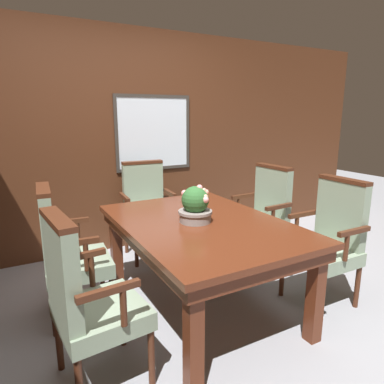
{
  "coord_description": "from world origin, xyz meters",
  "views": [
    {
      "loc": [
        -1.16,
        -1.96,
        1.54
      ],
      "look_at": [
        0.1,
        0.35,
        0.93
      ],
      "focal_mm": 32.0,
      "sensor_mm": 36.0,
      "label": 1
    }
  ],
  "objects_px": {
    "chair_left_far": "(66,250)",
    "chair_right_near": "(329,237)",
    "potted_plant": "(195,206)",
    "chair_left_near": "(86,297)",
    "chair_right_far": "(263,214)",
    "chair_head_far": "(147,206)",
    "dining_table": "(201,233)"
  },
  "relations": [
    {
      "from": "chair_head_far",
      "to": "chair_right_near",
      "type": "bearing_deg",
      "value": -55.78
    },
    {
      "from": "chair_left_near",
      "to": "chair_left_far",
      "type": "distance_m",
      "value": 0.76
    },
    {
      "from": "chair_right_far",
      "to": "dining_table",
      "type": "bearing_deg",
      "value": -69.97
    },
    {
      "from": "dining_table",
      "to": "potted_plant",
      "type": "bearing_deg",
      "value": 162.61
    },
    {
      "from": "chair_right_near",
      "to": "chair_left_near",
      "type": "bearing_deg",
      "value": -89.5
    },
    {
      "from": "chair_left_far",
      "to": "potted_plant",
      "type": "xyz_separation_m",
      "value": [
        0.9,
        -0.37,
        0.31
      ]
    },
    {
      "from": "dining_table",
      "to": "potted_plant",
      "type": "xyz_separation_m",
      "value": [
        -0.05,
        0.01,
        0.22
      ]
    },
    {
      "from": "dining_table",
      "to": "chair_right_near",
      "type": "distance_m",
      "value": 1.06
    },
    {
      "from": "chair_right_far",
      "to": "potted_plant",
      "type": "relative_size",
      "value": 3.58
    },
    {
      "from": "chair_left_near",
      "to": "chair_right_near",
      "type": "bearing_deg",
      "value": -95.59
    },
    {
      "from": "dining_table",
      "to": "chair_right_far",
      "type": "relative_size",
      "value": 1.61
    },
    {
      "from": "chair_left_near",
      "to": "chair_head_far",
      "type": "relative_size",
      "value": 1.0
    },
    {
      "from": "chair_head_far",
      "to": "chair_right_far",
      "type": "bearing_deg",
      "value": -38.1
    },
    {
      "from": "dining_table",
      "to": "chair_head_far",
      "type": "bearing_deg",
      "value": 88.56
    },
    {
      "from": "chair_left_far",
      "to": "chair_head_far",
      "type": "relative_size",
      "value": 1.0
    },
    {
      "from": "chair_head_far",
      "to": "potted_plant",
      "type": "xyz_separation_m",
      "value": [
        -0.08,
        -1.22,
        0.31
      ]
    },
    {
      "from": "dining_table",
      "to": "chair_right_near",
      "type": "bearing_deg",
      "value": -21.28
    },
    {
      "from": "dining_table",
      "to": "chair_head_far",
      "type": "height_order",
      "value": "chair_head_far"
    },
    {
      "from": "dining_table",
      "to": "chair_right_far",
      "type": "bearing_deg",
      "value": 22.84
    },
    {
      "from": "dining_table",
      "to": "chair_left_far",
      "type": "distance_m",
      "value": 1.02
    },
    {
      "from": "chair_left_near",
      "to": "chair_left_far",
      "type": "height_order",
      "value": "same"
    },
    {
      "from": "chair_left_near",
      "to": "chair_head_far",
      "type": "bearing_deg",
      "value": -36.87
    },
    {
      "from": "chair_left_far",
      "to": "potted_plant",
      "type": "distance_m",
      "value": 1.02
    },
    {
      "from": "chair_left_near",
      "to": "chair_head_far",
      "type": "xyz_separation_m",
      "value": [
        0.99,
        1.62,
        0.0
      ]
    },
    {
      "from": "dining_table",
      "to": "chair_right_near",
      "type": "height_order",
      "value": "chair_right_near"
    },
    {
      "from": "chair_left_near",
      "to": "chair_right_far",
      "type": "bearing_deg",
      "value": -73.22
    },
    {
      "from": "chair_right_far",
      "to": "chair_head_far",
      "type": "bearing_deg",
      "value": -134.64
    },
    {
      "from": "chair_right_far",
      "to": "chair_right_near",
      "type": "xyz_separation_m",
      "value": [
        0.02,
        -0.79,
        0.0
      ]
    },
    {
      "from": "potted_plant",
      "to": "chair_head_far",
      "type": "bearing_deg",
      "value": 86.43
    },
    {
      "from": "chair_head_far",
      "to": "chair_right_near",
      "type": "distance_m",
      "value": 1.88
    },
    {
      "from": "chair_left_far",
      "to": "chair_head_far",
      "type": "height_order",
      "value": "same"
    },
    {
      "from": "chair_left_far",
      "to": "chair_right_near",
      "type": "height_order",
      "value": "same"
    }
  ]
}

